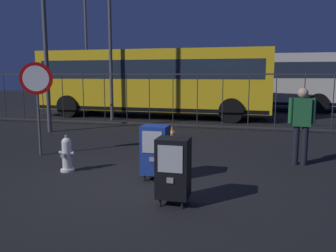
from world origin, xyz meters
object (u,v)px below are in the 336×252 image
(newspaper_box_primary, at_px, (173,168))
(bus_near, at_px, (153,79))
(stop_sign, at_px, (37,89))
(street_light_near_left, at_px, (110,30))
(pedestrian, at_px, (301,122))
(newspaper_box_secondary, at_px, (155,150))
(bus_far, at_px, (244,79))
(street_light_near_right, at_px, (86,31))
(traffic_cone, at_px, (172,135))
(fire_hydrant, at_px, (67,154))

(newspaper_box_primary, distance_m, bus_near, 11.02)
(stop_sign, height_order, street_light_near_left, street_light_near_left)
(pedestrian, distance_m, bus_near, 9.36)
(newspaper_box_secondary, height_order, bus_far, bus_far)
(pedestrian, distance_m, street_light_near_right, 14.57)
(stop_sign, height_order, street_light_near_right, street_light_near_right)
(bus_near, height_order, street_light_near_left, street_light_near_left)
(pedestrian, xyz_separation_m, street_light_near_right, (-10.09, 9.98, 3.32))
(newspaper_box_secondary, relative_size, pedestrian, 0.61)
(pedestrian, relative_size, bus_far, 0.16)
(pedestrian, relative_size, traffic_cone, 3.15)
(bus_far, distance_m, street_light_near_left, 8.27)
(newspaper_box_primary, bearing_deg, street_light_near_right, 121.71)
(traffic_cone, height_order, street_light_near_right, street_light_near_right)
(pedestrian, bearing_deg, newspaper_box_primary, -126.09)
(bus_far, bearing_deg, newspaper_box_primary, -93.67)
(newspaper_box_secondary, xyz_separation_m, traffic_cone, (-0.48, 3.34, -0.31))
(newspaper_box_secondary, relative_size, traffic_cone, 1.92)
(pedestrian, height_order, street_light_near_left, street_light_near_left)
(fire_hydrant, distance_m, newspaper_box_secondary, 1.91)
(newspaper_box_secondary, xyz_separation_m, bus_far, (1.12, 13.70, 1.14))
(newspaper_box_secondary, xyz_separation_m, pedestrian, (2.73, 1.79, 0.38))
(stop_sign, xyz_separation_m, bus_far, (4.38, 12.50, 0.11))
(bus_far, xyz_separation_m, street_light_near_left, (-5.27, -6.04, 2.03))
(newspaper_box_primary, distance_m, stop_sign, 4.63)
(newspaper_box_primary, xyz_separation_m, newspaper_box_secondary, (-0.61, 1.12, 0.00))
(fire_hydrant, height_order, newspaper_box_primary, newspaper_box_primary)
(stop_sign, distance_m, street_light_near_right, 11.65)
(stop_sign, height_order, pedestrian, stop_sign)
(pedestrian, bearing_deg, bus_near, 126.47)
(fire_hydrant, distance_m, newspaper_box_primary, 2.79)
(traffic_cone, xyz_separation_m, bus_far, (1.60, 10.36, 1.45))
(pedestrian, xyz_separation_m, street_light_near_left, (-6.89, 5.87, 2.79))
(fire_hydrant, bearing_deg, newspaper_box_secondary, -3.17)
(fire_hydrant, height_order, traffic_cone, fire_hydrant)
(newspaper_box_secondary, bearing_deg, newspaper_box_primary, -61.59)
(fire_hydrant, bearing_deg, bus_far, 77.53)
(street_light_near_right, bearing_deg, pedestrian, -44.67)
(pedestrian, bearing_deg, bus_far, 97.73)
(newspaper_box_primary, relative_size, street_light_near_left, 0.16)
(traffic_cone, bearing_deg, street_light_near_left, 130.38)
(fire_hydrant, xyz_separation_m, street_light_near_right, (-5.47, 11.67, 3.92))
(newspaper_box_secondary, relative_size, stop_sign, 0.46)
(newspaper_box_secondary, height_order, traffic_cone, newspaper_box_secondary)
(newspaper_box_primary, bearing_deg, newspaper_box_secondary, 118.41)
(pedestrian, height_order, traffic_cone, pedestrian)
(bus_near, bearing_deg, street_light_near_left, -128.84)
(fire_hydrant, relative_size, bus_far, 0.07)
(fire_hydrant, height_order, street_light_near_left, street_light_near_left)
(bus_near, bearing_deg, fire_hydrant, -83.61)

